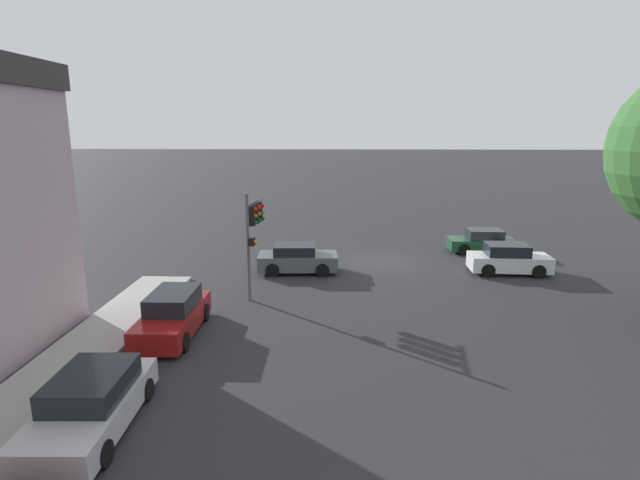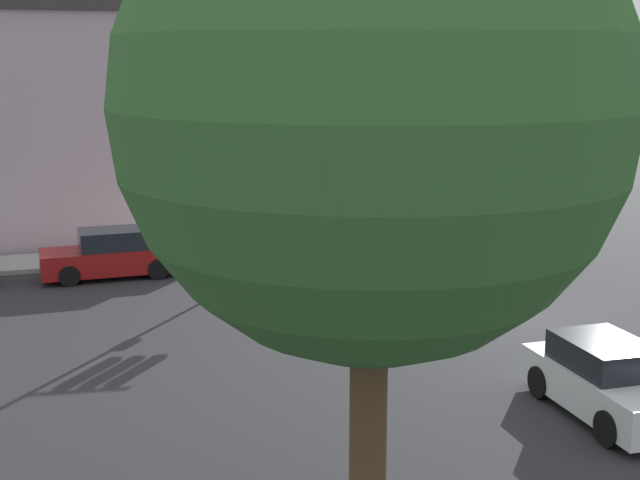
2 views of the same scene
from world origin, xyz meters
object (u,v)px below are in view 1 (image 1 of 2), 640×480
at_px(crossing_car_2, 509,260).
at_px(fire_hydrant, 185,298).
at_px(parked_car_1, 91,404).
at_px(parked_car_0, 173,315).
at_px(traffic_signal, 254,222).
at_px(crossing_car_1, 297,259).
at_px(crossing_car_0, 482,242).

height_order(crossing_car_2, fire_hydrant, crossing_car_2).
bearing_deg(parked_car_1, parked_car_0, 176.66).
distance_m(crossing_car_2, parked_car_1, 21.07).
xyz_separation_m(crossing_car_2, fire_hydrant, (15.48, 5.89, -0.26)).
relative_size(crossing_car_2, parked_car_1, 0.89).
bearing_deg(traffic_signal, crossing_car_1, 74.89).
bearing_deg(parked_car_0, crossing_car_0, 130.36).
bearing_deg(crossing_car_0, crossing_car_2, 92.11).
distance_m(traffic_signal, crossing_car_2, 13.63).
xyz_separation_m(crossing_car_1, fire_hydrant, (4.32, 5.70, -0.23)).
distance_m(crossing_car_0, crossing_car_2, 4.53).
height_order(traffic_signal, crossing_car_0, traffic_signal).
distance_m(traffic_signal, crossing_car_1, 4.88).
bearing_deg(parked_car_1, crossing_car_1, 162.12).
bearing_deg(fire_hydrant, crossing_car_0, -145.88).
bearing_deg(traffic_signal, parked_car_0, -108.94).
distance_m(parked_car_1, fire_hydrant, 8.64).
bearing_deg(crossing_car_0, parked_car_0, 41.66).
height_order(traffic_signal, crossing_car_1, traffic_signal).
height_order(crossing_car_0, parked_car_0, parked_car_0).
relative_size(traffic_signal, crossing_car_2, 1.15).
distance_m(crossing_car_0, fire_hydrant, 18.57).
bearing_deg(crossing_car_0, parked_car_1, 52.18).
height_order(crossing_car_1, parked_car_0, parked_car_0).
xyz_separation_m(crossing_car_0, parked_car_1, (15.15, 19.05, 0.01)).
bearing_deg(crossing_car_0, traffic_signal, 34.41).
bearing_deg(crossing_car_1, traffic_signal, -116.08).
bearing_deg(crossing_car_2, traffic_signal, -160.90).
relative_size(traffic_signal, crossing_car_1, 1.13).
distance_m(crossing_car_2, parked_car_0, 17.35).
distance_m(crossing_car_1, parked_car_1, 14.91).
relative_size(traffic_signal, parked_car_1, 1.03).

